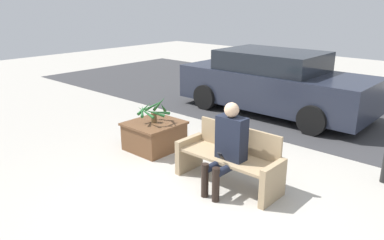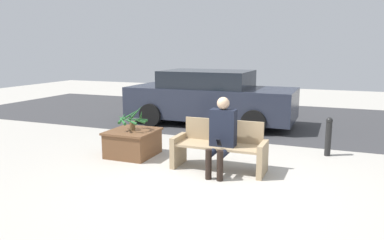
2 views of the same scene
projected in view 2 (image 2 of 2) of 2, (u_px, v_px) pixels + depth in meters
ground_plane at (211, 185)px, 5.76m from camera, size 30.00×30.00×0.00m
road_surface at (275, 119)px, 11.11m from camera, size 20.00×6.00×0.01m
bench at (220, 147)px, 6.45m from camera, size 1.60×0.57×0.84m
person_seated at (222, 133)px, 6.19m from camera, size 0.43×0.62×1.28m
planter_box at (133, 142)px, 7.30m from camera, size 0.88×0.93×0.51m
potted_plant at (132, 119)px, 7.20m from camera, size 0.61×0.59×0.49m
parked_car at (210, 98)px, 10.29m from camera, size 4.53×1.98×1.48m
bollard_post at (328, 136)px, 7.26m from camera, size 0.13×0.13×0.76m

